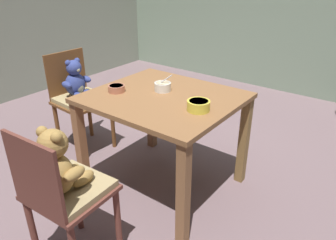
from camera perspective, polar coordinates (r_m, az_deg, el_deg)
ground_plane at (r=2.54m, az=-0.70°, el=-11.37°), size 5.20×5.20×0.04m
dining_table at (r=2.22m, az=-0.78°, el=1.48°), size 0.97×0.86×0.72m
teddy_chair_near_front at (r=1.71m, az=-18.21°, el=-10.03°), size 0.41×0.40×0.84m
teddy_chair_near_left at (r=2.87m, az=-15.53°, el=4.77°), size 0.42×0.43×0.86m
porridge_bowl_terracotta_near_left at (r=2.27m, az=-9.05°, el=5.52°), size 0.12×0.12×0.05m
porridge_bowl_yellow_near_right at (r=1.95m, az=5.38°, el=2.58°), size 0.14×0.14×0.06m
porridge_bowl_white_center at (r=2.25m, az=-0.95°, el=5.92°), size 0.12×0.12×0.12m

